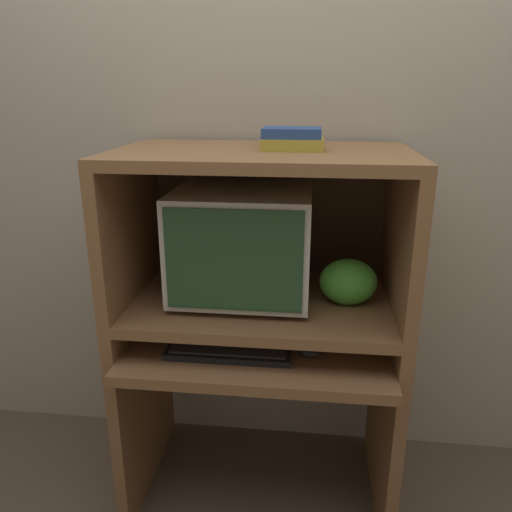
% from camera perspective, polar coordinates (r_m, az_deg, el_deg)
% --- Properties ---
extents(wall_back, '(6.00, 0.06, 2.60)m').
position_cam_1_polar(wall_back, '(1.95, 1.80, 13.07)').
color(wall_back, '#B2A893').
rests_on(wall_back, ground_plane).
extents(desk_base, '(0.95, 0.65, 0.68)m').
position_cam_1_polar(desk_base, '(1.88, 0.46, -15.72)').
color(desk_base, brown).
rests_on(desk_base, ground_plane).
extents(desk_monitor_shelf, '(0.95, 0.58, 0.12)m').
position_cam_1_polar(desk_monitor_shelf, '(1.75, 0.65, -5.60)').
color(desk_monitor_shelf, brown).
rests_on(desk_monitor_shelf, desk_base).
extents(hutch_upper, '(0.95, 0.58, 0.51)m').
position_cam_1_polar(hutch_upper, '(1.66, 0.80, 6.63)').
color(hutch_upper, brown).
rests_on(hutch_upper, desk_monitor_shelf).
extents(crt_monitor, '(0.45, 0.47, 0.37)m').
position_cam_1_polar(crt_monitor, '(1.71, -1.40, 1.82)').
color(crt_monitor, beige).
rests_on(crt_monitor, desk_monitor_shelf).
extents(keyboard, '(0.40, 0.15, 0.03)m').
position_cam_1_polar(keyboard, '(1.64, -3.06, -10.58)').
color(keyboard, black).
rests_on(keyboard, desk_base).
extents(mouse, '(0.06, 0.04, 0.03)m').
position_cam_1_polar(mouse, '(1.63, 6.21, -10.90)').
color(mouse, '#28282B').
rests_on(mouse, desk_base).
extents(snack_bag, '(0.19, 0.14, 0.16)m').
position_cam_1_polar(snack_bag, '(1.69, 10.49, -2.91)').
color(snack_bag, green).
rests_on(snack_bag, desk_monitor_shelf).
extents(book_stack, '(0.19, 0.14, 0.07)m').
position_cam_1_polar(book_stack, '(1.60, 4.17, 13.21)').
color(book_stack, gold).
rests_on(book_stack, hutch_upper).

